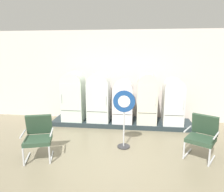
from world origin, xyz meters
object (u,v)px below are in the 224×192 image
at_px(refrigerator_0, 73,95).
at_px(refrigerator_4, 173,100).
at_px(armchair_left, 38,135).
at_px(armchair_right, 202,135).
at_px(refrigerator_2, 123,100).
at_px(refrigerator_3, 147,97).
at_px(sign_stand, 124,118).
at_px(refrigerator_1, 99,96).

xyz_separation_m(refrigerator_0, refrigerator_4, (3.20, 0.01, -0.08)).
bearing_deg(armchair_left, armchair_right, 7.30).
height_order(refrigerator_2, armchair_right, refrigerator_2).
bearing_deg(refrigerator_0, refrigerator_2, -0.21).
relative_size(refrigerator_0, refrigerator_3, 1.01).
bearing_deg(refrigerator_4, armchair_right, -78.45).
height_order(refrigerator_4, armchair_right, refrigerator_4).
distance_m(refrigerator_0, refrigerator_4, 3.20).
distance_m(refrigerator_3, sign_stand, 1.71).
xyz_separation_m(refrigerator_0, armchair_left, (-0.12, -2.28, -0.46)).
xyz_separation_m(armchair_left, armchair_right, (3.69, 0.47, 0.00)).
distance_m(refrigerator_2, sign_stand, 1.58).
height_order(refrigerator_1, armchair_left, refrigerator_1).
distance_m(refrigerator_0, refrigerator_3, 2.40).
height_order(refrigerator_3, armchair_right, refrigerator_3).
bearing_deg(refrigerator_1, armchair_right, -33.46).
height_order(refrigerator_2, armchair_left, refrigerator_2).
bearing_deg(refrigerator_0, refrigerator_3, 0.04).
height_order(refrigerator_4, sign_stand, refrigerator_4).
height_order(refrigerator_2, sign_stand, refrigerator_2).
xyz_separation_m(refrigerator_2, sign_stand, (0.13, -1.57, -0.09)).
bearing_deg(refrigerator_0, armchair_left, -93.04).
height_order(refrigerator_0, refrigerator_3, refrigerator_0).
relative_size(refrigerator_0, armchair_left, 1.66).
relative_size(refrigerator_0, sign_stand, 1.09).
distance_m(refrigerator_3, refrigerator_4, 0.81).
xyz_separation_m(refrigerator_2, armchair_left, (-1.76, -2.28, -0.33)).
bearing_deg(sign_stand, refrigerator_3, 68.28).
bearing_deg(refrigerator_0, sign_stand, -41.64).
distance_m(refrigerator_1, armchair_left, 2.51).
xyz_separation_m(refrigerator_4, armchair_left, (-3.32, -2.29, -0.38)).
xyz_separation_m(refrigerator_1, refrigerator_4, (2.35, 0.01, -0.07)).
distance_m(refrigerator_2, refrigerator_3, 0.77).
distance_m(armchair_right, sign_stand, 1.84).
height_order(armchair_right, sign_stand, sign_stand).
bearing_deg(refrigerator_2, refrigerator_1, -179.78).
xyz_separation_m(refrigerator_3, armchair_left, (-2.52, -2.28, -0.45)).
bearing_deg(refrigerator_2, refrigerator_3, 0.58).
distance_m(refrigerator_0, armchair_left, 2.33).
bearing_deg(refrigerator_2, refrigerator_4, 0.44).
bearing_deg(refrigerator_3, armchair_right, -57.01).
relative_size(refrigerator_2, sign_stand, 0.93).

